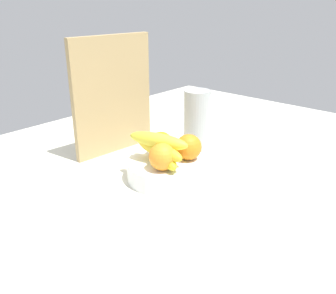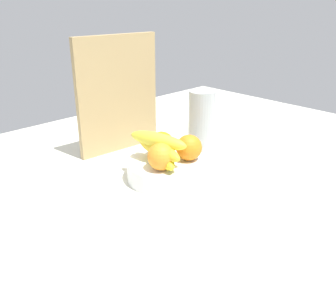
# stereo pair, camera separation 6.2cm
# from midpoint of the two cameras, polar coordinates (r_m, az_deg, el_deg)

# --- Properties ---
(ground_plane) EXTENTS (1.80, 1.40, 0.03)m
(ground_plane) POSITION_cam_midpoint_polar(r_m,az_deg,el_deg) (1.01, 0.47, -5.51)
(ground_plane) COLOR beige
(fruit_bowl) EXTENTS (0.22, 0.22, 0.05)m
(fruit_bowl) POSITION_cam_midpoint_polar(r_m,az_deg,el_deg) (0.98, -1.81, -3.57)
(fruit_bowl) COLOR white
(fruit_bowl) RESTS_ON ground_plane
(orange_front_left) EXTENTS (0.07, 0.07, 0.07)m
(orange_front_left) POSITION_cam_midpoint_polar(r_m,az_deg,el_deg) (0.97, 1.45, -0.03)
(orange_front_left) COLOR orange
(orange_front_left) RESTS_ON fruit_bowl
(orange_front_right) EXTENTS (0.07, 0.07, 0.07)m
(orange_front_right) POSITION_cam_midpoint_polar(r_m,az_deg,el_deg) (0.99, -2.96, 0.38)
(orange_front_right) COLOR orange
(orange_front_right) RESTS_ON fruit_bowl
(orange_center) EXTENTS (0.07, 0.07, 0.07)m
(orange_center) POSITION_cam_midpoint_polar(r_m,az_deg,el_deg) (0.91, -2.97, -1.51)
(orange_center) COLOR orange
(orange_center) RESTS_ON fruit_bowl
(banana_bunch) EXTENTS (0.11, 0.18, 0.08)m
(banana_bunch) POSITION_cam_midpoint_polar(r_m,az_deg,el_deg) (0.94, -3.16, -0.29)
(banana_bunch) COLOR yellow
(banana_bunch) RESTS_ON fruit_bowl
(cutting_board) EXTENTS (0.28, 0.04, 0.36)m
(cutting_board) POSITION_cam_midpoint_polar(r_m,az_deg,el_deg) (1.14, -10.23, 7.95)
(cutting_board) COLOR tan
(cutting_board) RESTS_ON ground_plane
(thermos_tumbler) EXTENTS (0.08, 0.08, 0.19)m
(thermos_tumbler) POSITION_cam_midpoint_polar(r_m,az_deg,el_deg) (1.16, 2.99, 4.24)
(thermos_tumbler) COLOR #AEB5B5
(thermos_tumbler) RESTS_ON ground_plane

